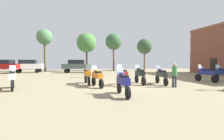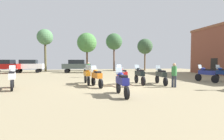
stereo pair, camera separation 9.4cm
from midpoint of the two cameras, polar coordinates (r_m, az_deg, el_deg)
ground_plane at (r=12.53m, az=1.39°, el=-5.25°), size 44.00×52.00×0.02m
motorcycle_1 at (r=17.69m, az=32.97°, el=-0.98°), size 0.62×2.09×1.45m
motorcycle_3 at (r=13.63m, az=16.16°, el=-1.65°), size 0.62×2.22×1.45m
motorcycle_4 at (r=13.44m, az=9.32°, el=-1.53°), size 0.62×2.21×1.50m
motorcycle_5 at (r=16.72m, az=28.94°, el=-1.04°), size 0.72×2.23×1.47m
motorcycle_6 at (r=13.38m, az=-8.15°, el=-1.54°), size 0.62×2.21×1.50m
motorcycle_8 at (r=12.52m, az=3.51°, el=-1.79°), size 0.62×2.25×1.51m
motorcycle_9 at (r=12.49m, az=-30.09°, el=-2.21°), size 0.83×2.15×1.50m
motorcycle_10 at (r=11.88m, az=-4.91°, el=-2.20°), size 0.76×2.04×1.45m
motorcycle_11 at (r=8.80m, az=3.65°, el=-4.01°), size 0.62×2.19×1.44m
car_1 at (r=29.60m, az=-32.02°, el=1.31°), size 4.52×2.43×2.00m
car_2 at (r=27.01m, az=-11.48°, el=1.59°), size 4.49×2.32×2.00m
car_3 at (r=29.53m, az=-25.89°, el=1.46°), size 4.30×1.81×2.00m
person_1 at (r=18.91m, az=-7.72°, el=0.47°), size 0.35×0.35×1.67m
person_2 at (r=12.35m, az=20.16°, el=-1.05°), size 0.48×0.48×1.64m
tree_2 at (r=33.33m, az=10.99°, el=7.68°), size 2.89×2.89×6.04m
tree_3 at (r=31.84m, az=-21.30°, el=10.00°), size 2.66×2.66×7.25m
tree_4 at (r=31.60m, az=-8.26°, el=8.94°), size 3.52×3.52×6.89m
tree_5 at (r=32.34m, az=0.76°, el=9.35°), size 3.05×3.05×6.97m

